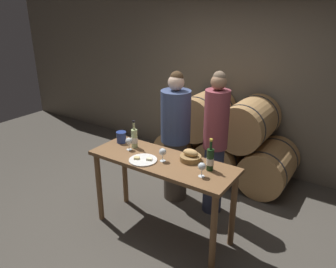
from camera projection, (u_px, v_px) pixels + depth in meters
ground_plane at (162, 230)px, 3.75m from camera, size 10.00×10.00×0.00m
stone_wall_back at (245, 63)px, 4.81m from camera, size 10.00×0.12×3.20m
barrel_stack at (225, 141)px, 4.78m from camera, size 2.01×0.85×1.23m
tasting_table at (162, 172)px, 3.47m from camera, size 1.59×0.57×0.90m
person_left at (176, 138)px, 4.10m from camera, size 0.37×0.37×1.69m
person_right at (215, 143)px, 3.80m from camera, size 0.28×0.28×1.75m
wine_bottle_red at (210, 159)px, 3.16m from camera, size 0.07×0.07×0.33m
wine_bottle_white at (134, 138)px, 3.67m from camera, size 0.07×0.07×0.32m
blue_crock at (121, 137)px, 3.82m from camera, size 0.12×0.12×0.13m
bread_basket at (191, 156)px, 3.38m from camera, size 0.22×0.22×0.13m
cheese_plate at (143, 160)px, 3.39m from camera, size 0.29×0.29×0.04m
wine_glass_far_left at (129, 141)px, 3.61m from camera, size 0.08×0.08×0.14m
wine_glass_left at (163, 152)px, 3.35m from camera, size 0.08×0.08×0.14m
wine_glass_center at (202, 167)px, 3.05m from camera, size 0.08×0.08×0.14m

